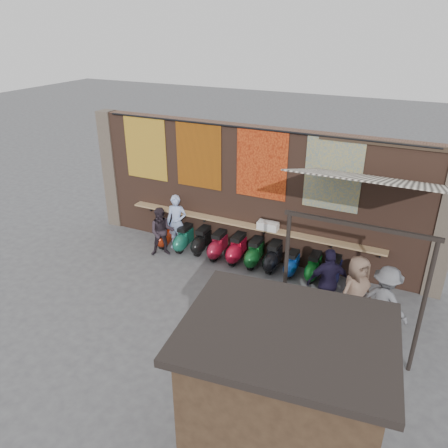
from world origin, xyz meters
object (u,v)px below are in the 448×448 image
at_px(scooter_stool_5, 255,253).
at_px(scooter_stool_6, 273,257).
at_px(diner_right, 162,232).
at_px(scooter_stool_2, 202,241).
at_px(shopper_grey, 384,302).
at_px(market_stall, 282,411).
at_px(scooter_stool_0, 168,234).
at_px(shelf_box, 268,226).
at_px(scooter_stool_1, 184,238).
at_px(scooter_stool_7, 292,264).
at_px(scooter_stool_3, 218,245).
at_px(shopper_tan, 355,292).
at_px(scooter_stool_9, 333,272).
at_px(scooter_stool_8, 314,267).
at_px(diner_left, 177,222).
at_px(scooter_stool_4, 237,249).
at_px(shopper_navy, 328,282).

height_order(scooter_stool_5, scooter_stool_6, scooter_stool_5).
bearing_deg(diner_right, scooter_stool_6, -21.11).
distance_m(scooter_stool_2, shopper_grey, 5.86).
bearing_deg(market_stall, scooter_stool_0, 127.78).
relative_size(shelf_box, scooter_stool_1, 0.71).
bearing_deg(market_stall, scooter_stool_7, 98.84).
bearing_deg(scooter_stool_3, market_stall, -56.21).
xyz_separation_m(scooter_stool_5, shopper_tan, (3.13, -1.54, 0.50)).
distance_m(scooter_stool_9, shopper_grey, 2.23).
height_order(scooter_stool_0, shopper_grey, shopper_grey).
height_order(scooter_stool_6, scooter_stool_8, scooter_stool_6).
relative_size(scooter_stool_6, shopper_tan, 0.48).
height_order(shelf_box, scooter_stool_1, shelf_box).
distance_m(scooter_stool_1, diner_right, 0.81).
distance_m(scooter_stool_1, scooter_stool_9, 4.72).
bearing_deg(scooter_stool_5, scooter_stool_8, 0.86).
xyz_separation_m(scooter_stool_5, shopper_grey, (3.80, -1.64, 0.47)).
bearing_deg(scooter_stool_9, diner_left, 179.55).
distance_m(shelf_box, shopper_grey, 4.05).
xyz_separation_m(scooter_stool_4, market_stall, (3.36, -5.98, 0.97)).
bearing_deg(scooter_stool_5, scooter_stool_4, 179.54).
distance_m(scooter_stool_4, shopper_tan, 4.05).
bearing_deg(scooter_stool_0, scooter_stool_8, 0.58).
bearing_deg(scooter_stool_6, scooter_stool_7, -4.67).
distance_m(scooter_stool_4, scooter_stool_7, 1.73).
relative_size(scooter_stool_5, scooter_stool_7, 1.20).
xyz_separation_m(scooter_stool_7, market_stall, (1.63, -5.96, 1.05)).
xyz_separation_m(scooter_stool_1, shopper_tan, (5.52, -1.50, 0.51)).
xyz_separation_m(scooter_stool_9, shopper_navy, (0.13, -1.35, 0.50)).
bearing_deg(scooter_stool_0, shelf_box, 5.69).
bearing_deg(scooter_stool_6, scooter_stool_0, -179.11).
height_order(scooter_stool_3, scooter_stool_7, scooter_stool_3).
xyz_separation_m(scooter_stool_3, shopper_navy, (3.66, -1.37, 0.49)).
relative_size(shopper_grey, market_stall, 0.64).
relative_size(scooter_stool_5, scooter_stool_8, 1.09).
bearing_deg(shelf_box, scooter_stool_6, -41.84).
xyz_separation_m(scooter_stool_0, scooter_stool_7, (4.17, 0.01, -0.06)).
bearing_deg(scooter_stool_4, shelf_box, 19.68).
height_order(scooter_stool_3, scooter_stool_6, scooter_stool_6).
bearing_deg(scooter_stool_4, scooter_stool_1, -178.64).
xyz_separation_m(scooter_stool_1, scooter_stool_3, (1.19, 0.03, 0.01)).
bearing_deg(scooter_stool_5, scooter_stool_9, -0.86).
bearing_deg(shopper_navy, market_stall, 65.20).
distance_m(scooter_stool_3, scooter_stool_9, 3.53).
height_order(scooter_stool_3, shopper_tan, shopper_tan).
bearing_deg(diner_right, scooter_stool_8, -23.90).
xyz_separation_m(scooter_stool_4, scooter_stool_5, (0.58, -0.00, -0.01)).
xyz_separation_m(scooter_stool_7, scooter_stool_8, (0.61, 0.04, 0.03)).
height_order(scooter_stool_0, shopper_tan, shopper_tan).
distance_m(scooter_stool_4, market_stall, 6.93).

